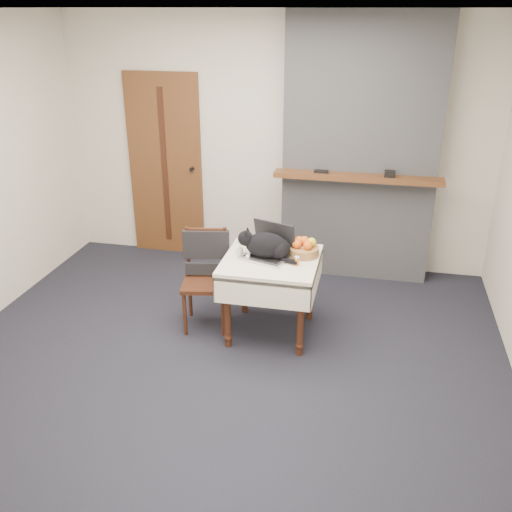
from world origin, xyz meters
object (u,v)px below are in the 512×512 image
at_px(pill_bottle, 297,261).
at_px(chair, 206,264).
at_px(cat, 268,246).
at_px(fruit_basket, 304,248).
at_px(side_table, 271,271).
at_px(door, 165,166).
at_px(laptop, 269,248).
at_px(cream_jar, 240,251).

relative_size(pill_bottle, chair, 0.09).
height_order(cat, pill_bottle, cat).
bearing_deg(fruit_basket, side_table, -152.89).
relative_size(door, fruit_basket, 7.67).
bearing_deg(laptop, side_table, -40.76).
bearing_deg(side_table, laptop, 120.04).
relative_size(door, cat, 3.80).
height_order(cat, chair, cat).
height_order(side_table, chair, chair).
bearing_deg(pill_bottle, side_table, 158.73).
xyz_separation_m(side_table, laptop, (-0.03, 0.05, 0.18)).
bearing_deg(door, chair, -58.61).
height_order(side_table, fruit_basket, fruit_basket).
xyz_separation_m(door, side_table, (1.48, -1.54, -0.41)).
bearing_deg(fruit_basket, cream_jar, -168.88).
height_order(cat, cream_jar, cat).
distance_m(door, cat, 2.13).
relative_size(side_table, chair, 0.90).
relative_size(side_table, pill_bottle, 10.10).
relative_size(laptop, cat, 0.88).
distance_m(cat, fruit_basket, 0.31).
bearing_deg(cat, pill_bottle, -21.40).
bearing_deg(chair, pill_bottle, -21.88).
bearing_deg(door, fruit_basket, -39.16).
distance_m(laptop, cat, 0.06).
xyz_separation_m(door, fruit_basket, (1.73, -1.41, -0.24)).
xyz_separation_m(pill_bottle, chair, (-0.82, 0.17, -0.19)).
height_order(door, fruit_basket, door).
bearing_deg(chair, door, 111.03).
height_order(side_table, cat, cat).
relative_size(laptop, pill_bottle, 5.99).
bearing_deg(door, pill_bottle, -43.58).
relative_size(side_table, laptop, 1.68).
xyz_separation_m(door, laptop, (1.46, -1.50, -0.23)).
relative_size(side_table, fruit_basket, 2.99).
xyz_separation_m(laptop, cat, (-0.00, -0.05, 0.04)).
xyz_separation_m(cream_jar, fruit_basket, (0.52, 0.10, 0.03)).
bearing_deg(cream_jar, laptop, 4.57).
bearing_deg(side_table, door, 133.92).
height_order(laptop, chair, laptop).
bearing_deg(laptop, cream_jar, -156.23).
xyz_separation_m(laptop, cream_jar, (-0.25, -0.02, -0.04)).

